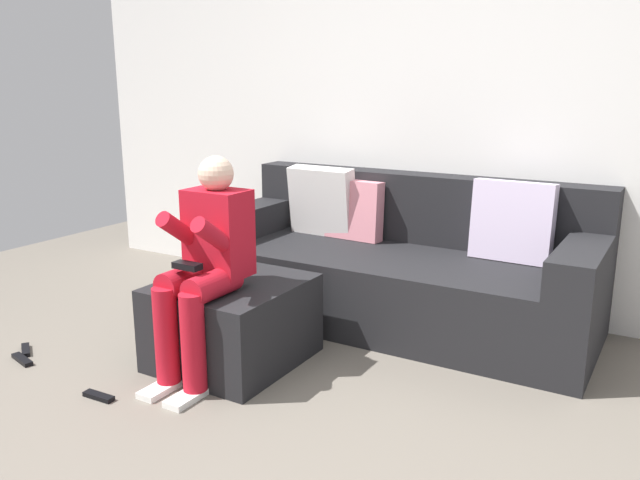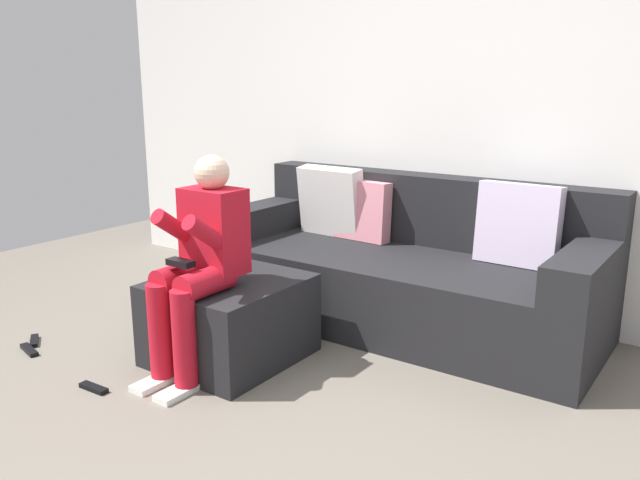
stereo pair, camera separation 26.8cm
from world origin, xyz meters
TOP-DOWN VIEW (x-y plane):
  - ground_plane at (0.00, 0.00)m, footprint 7.34×7.34m
  - wall_back at (0.00, 2.32)m, footprint 5.65×0.10m
  - couch_sectional at (-0.08, 1.87)m, footprint 2.30×0.93m
  - ottoman at (-0.57, 0.87)m, footprint 0.66×0.73m
  - person_seated at (-0.57, 0.67)m, footprint 0.30×0.58m
  - remote_near_ottoman at (-0.85, 0.22)m, footprint 0.17×0.05m
  - remote_by_storage_bin at (-1.52, 0.29)m, footprint 0.19×0.09m
  - remote_under_side_table at (-1.61, 0.38)m, footprint 0.16×0.12m

SIDE VIEW (x-z plane):
  - ground_plane at x=0.00m, z-range 0.00..0.00m
  - remote_near_ottoman at x=-0.85m, z-range 0.00..0.02m
  - remote_by_storage_bin at x=-1.52m, z-range 0.00..0.02m
  - remote_under_side_table at x=-1.61m, z-range 0.00..0.02m
  - ottoman at x=-0.57m, z-range 0.00..0.43m
  - couch_sectional at x=-0.08m, z-range -0.12..0.77m
  - person_seated at x=-0.57m, z-range 0.05..1.13m
  - wall_back at x=0.00m, z-range 0.00..2.48m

